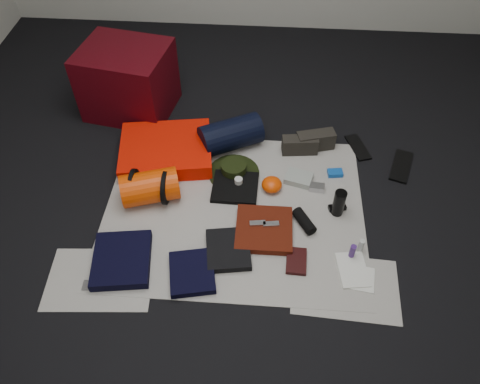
# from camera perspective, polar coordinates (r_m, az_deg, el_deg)

# --- Properties ---
(floor) EXTENTS (4.50, 4.50, 0.02)m
(floor) POSITION_cam_1_polar(r_m,az_deg,el_deg) (2.93, -0.72, -2.29)
(floor) COLOR black
(floor) RESTS_ON ground
(newspaper_mat) EXTENTS (1.60, 1.30, 0.01)m
(newspaper_mat) POSITION_cam_1_polar(r_m,az_deg,el_deg) (2.92, -0.72, -2.13)
(newspaper_mat) COLOR beige
(newspaper_mat) RESTS_ON floor
(newspaper_sheet_front_left) EXTENTS (0.61, 0.44, 0.00)m
(newspaper_sheet_front_left) POSITION_cam_1_polar(r_m,az_deg,el_deg) (2.74, -16.67, -10.11)
(newspaper_sheet_front_left) COLOR beige
(newspaper_sheet_front_left) RESTS_ON floor
(newspaper_sheet_front_right) EXTENTS (0.60, 0.43, 0.00)m
(newspaper_sheet_front_right) POSITION_cam_1_polar(r_m,az_deg,el_deg) (2.67, 12.69, -11.18)
(newspaper_sheet_front_right) COLOR beige
(newspaper_sheet_front_right) RESTS_ON floor
(red_cabinet) EXTENTS (0.68, 0.60, 0.50)m
(red_cabinet) POSITION_cam_1_polar(r_m,az_deg,el_deg) (3.59, -13.50, 13.07)
(red_cabinet) COLOR #43040B
(red_cabinet) RESTS_ON floor
(sleeping_pad) EXTENTS (0.68, 0.59, 0.11)m
(sleeping_pad) POSITION_cam_1_polar(r_m,az_deg,el_deg) (3.24, -9.00, 5.05)
(sleeping_pad) COLOR red
(sleeping_pad) RESTS_ON newspaper_mat
(stuff_sack) EXTENTS (0.40, 0.30, 0.21)m
(stuff_sack) POSITION_cam_1_polar(r_m,az_deg,el_deg) (2.95, -10.92, 0.58)
(stuff_sack) COLOR #DA3B03
(stuff_sack) RESTS_ON newspaper_mat
(sack_strap_left) EXTENTS (0.02, 0.22, 0.22)m
(sack_strap_left) POSITION_cam_1_polar(r_m,az_deg,el_deg) (2.97, -12.80, 0.74)
(sack_strap_left) COLOR black
(sack_strap_left) RESTS_ON newspaper_mat
(sack_strap_right) EXTENTS (0.03, 0.22, 0.22)m
(sack_strap_right) POSITION_cam_1_polar(r_m,az_deg,el_deg) (2.93, -9.03, 0.54)
(sack_strap_right) COLOR black
(sack_strap_right) RESTS_ON newspaper_mat
(navy_duffel) EXTENTS (0.47, 0.39, 0.22)m
(navy_duffel) POSITION_cam_1_polar(r_m,az_deg,el_deg) (3.24, -1.13, 7.01)
(navy_duffel) COLOR black
(navy_duffel) RESTS_ON newspaper_mat
(boonie_brim) EXTENTS (0.45, 0.45, 0.01)m
(boonie_brim) POSITION_cam_1_polar(r_m,az_deg,el_deg) (3.12, -0.76, 2.37)
(boonie_brim) COLOR black
(boonie_brim) RESTS_ON newspaper_mat
(boonie_crown) EXTENTS (0.17, 0.17, 0.07)m
(boonie_crown) POSITION_cam_1_polar(r_m,az_deg,el_deg) (3.09, -0.77, 2.91)
(boonie_crown) COLOR black
(boonie_crown) RESTS_ON boonie_brim
(hiking_boot_left) EXTENTS (0.25, 0.12, 0.12)m
(hiking_boot_left) POSITION_cam_1_polar(r_m,az_deg,el_deg) (3.26, 7.31, 5.70)
(hiking_boot_left) COLOR #28251F
(hiking_boot_left) RESTS_ON newspaper_mat
(hiking_boot_right) EXTENTS (0.28, 0.16, 0.13)m
(hiking_boot_right) POSITION_cam_1_polar(r_m,az_deg,el_deg) (3.30, 9.20, 6.20)
(hiking_boot_right) COLOR #28251F
(hiking_boot_right) RESTS_ON newspaper_mat
(flip_flop_left) EXTENTS (0.17, 0.28, 0.01)m
(flip_flop_left) POSITION_cam_1_polar(r_m,az_deg,el_deg) (3.40, 14.18, 5.30)
(flip_flop_left) COLOR black
(flip_flop_left) RESTS_ON floor
(flip_flop_right) EXTENTS (0.20, 0.33, 0.02)m
(flip_flop_right) POSITION_cam_1_polar(r_m,az_deg,el_deg) (3.35, 19.05, 3.01)
(flip_flop_right) COLOR black
(flip_flop_right) RESTS_ON floor
(trousers_navy_a) EXTENTS (0.36, 0.40, 0.06)m
(trousers_navy_a) POSITION_cam_1_polar(r_m,az_deg,el_deg) (2.74, -14.21, -8.01)
(trousers_navy_a) COLOR black
(trousers_navy_a) RESTS_ON newspaper_mat
(trousers_navy_b) EXTENTS (0.30, 0.32, 0.04)m
(trousers_navy_b) POSITION_cam_1_polar(r_m,az_deg,el_deg) (2.64, -5.86, -9.74)
(trousers_navy_b) COLOR black
(trousers_navy_b) RESTS_ON newspaper_mat
(trousers_charcoal) EXTENTS (0.29, 0.32, 0.04)m
(trousers_charcoal) POSITION_cam_1_polar(r_m,az_deg,el_deg) (2.71, -1.45, -7.04)
(trousers_charcoal) COLOR black
(trousers_charcoal) RESTS_ON newspaper_mat
(black_tshirt) EXTENTS (0.30, 0.28, 0.03)m
(black_tshirt) POSITION_cam_1_polar(r_m,az_deg,el_deg) (3.02, -0.60, 0.58)
(black_tshirt) COLOR black
(black_tshirt) RESTS_ON newspaper_mat
(red_shirt) EXTENTS (0.34, 0.34, 0.04)m
(red_shirt) POSITION_cam_1_polar(r_m,az_deg,el_deg) (2.79, 2.94, -4.56)
(red_shirt) COLOR #4E1408
(red_shirt) RESTS_ON newspaper_mat
(orange_stuff_sack) EXTENTS (0.17, 0.17, 0.09)m
(orange_stuff_sack) POSITION_cam_1_polar(r_m,az_deg,el_deg) (3.00, 3.89, 0.91)
(orange_stuff_sack) COLOR #DA3B03
(orange_stuff_sack) RESTS_ON newspaper_mat
(first_aid_pouch) EXTENTS (0.20, 0.17, 0.04)m
(first_aid_pouch) POSITION_cam_1_polar(r_m,az_deg,el_deg) (3.09, 7.16, 1.69)
(first_aid_pouch) COLOR gray
(first_aid_pouch) RESTS_ON newspaper_mat
(water_bottle) EXTENTS (0.09, 0.09, 0.18)m
(water_bottle) POSITION_cam_1_polar(r_m,az_deg,el_deg) (2.89, 11.97, -1.32)
(water_bottle) COLOR black
(water_bottle) RESTS_ON newspaper_mat
(speaker) EXTENTS (0.15, 0.19, 0.07)m
(speaker) POSITION_cam_1_polar(r_m,az_deg,el_deg) (2.84, 7.83, -3.54)
(speaker) COLOR black
(speaker) RESTS_ON newspaper_mat
(compact_camera) EXTENTS (0.10, 0.07, 0.04)m
(compact_camera) POSITION_cam_1_polar(r_m,az_deg,el_deg) (3.05, 9.32, 0.56)
(compact_camera) COLOR #B0AFB5
(compact_camera) RESTS_ON newspaper_mat
(cyan_case) EXTENTS (0.11, 0.07, 0.03)m
(cyan_case) POSITION_cam_1_polar(r_m,az_deg,el_deg) (3.17, 11.52, 2.29)
(cyan_case) COLOR #114DA5
(cyan_case) RESTS_ON newspaper_mat
(toiletry_purple) EXTENTS (0.05, 0.05, 0.10)m
(toiletry_purple) POSITION_cam_1_polar(r_m,az_deg,el_deg) (2.74, 13.53, -7.08)
(toiletry_purple) COLOR #3F2069
(toiletry_purple) RESTS_ON newspaper_mat
(toiletry_clear) EXTENTS (0.03, 0.03, 0.09)m
(toiletry_clear) POSITION_cam_1_polar(r_m,az_deg,el_deg) (2.78, 14.53, -6.37)
(toiletry_clear) COLOR #B1B6B2
(toiletry_clear) RESTS_ON newspaper_mat
(paperback_book) EXTENTS (0.12, 0.18, 0.02)m
(paperback_book) POSITION_cam_1_polar(r_m,az_deg,el_deg) (2.69, 6.88, -8.35)
(paperback_book) COLOR black
(paperback_book) RESTS_ON newspaper_mat
(map_booklet) EXTENTS (0.19, 0.25, 0.01)m
(map_booklet) POSITION_cam_1_polar(r_m,az_deg,el_deg) (2.72, 13.57, -9.20)
(map_booklet) COLOR silver
(map_booklet) RESTS_ON newspaper_mat
(map_printout) EXTENTS (0.15, 0.18, 0.01)m
(map_printout) POSITION_cam_1_polar(r_m,az_deg,el_deg) (2.71, 14.74, -10.19)
(map_printout) COLOR silver
(map_printout) RESTS_ON newspaper_mat
(sunglasses) EXTENTS (0.12, 0.07, 0.03)m
(sunglasses) POSITION_cam_1_polar(r_m,az_deg,el_deg) (2.97, 11.76, -1.86)
(sunglasses) COLOR black
(sunglasses) RESTS_ON newspaper_mat
(key_cluster) EXTENTS (0.07, 0.07, 0.01)m
(key_cluster) POSITION_cam_1_polar(r_m,az_deg,el_deg) (2.73, -17.99, -10.78)
(key_cluster) COLOR #B0AFB5
(key_cluster) RESTS_ON newspaper_mat
(tape_roll) EXTENTS (0.05, 0.05, 0.04)m
(tape_roll) POSITION_cam_1_polar(r_m,az_deg,el_deg) (3.01, -0.18, 1.39)
(tape_roll) COLOR beige
(tape_roll) RESTS_ON black_tshirt
(energy_bar_a) EXTENTS (0.10, 0.05, 0.01)m
(energy_bar_a) POSITION_cam_1_polar(r_m,az_deg,el_deg) (2.78, 2.16, -3.83)
(energy_bar_a) COLOR #B0AFB5
(energy_bar_a) RESTS_ON red_shirt
(energy_bar_b) EXTENTS (0.10, 0.05, 0.01)m
(energy_bar_b) POSITION_cam_1_polar(r_m,az_deg,el_deg) (2.78, 3.81, -3.92)
(energy_bar_b) COLOR #B0AFB5
(energy_bar_b) RESTS_ON red_shirt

